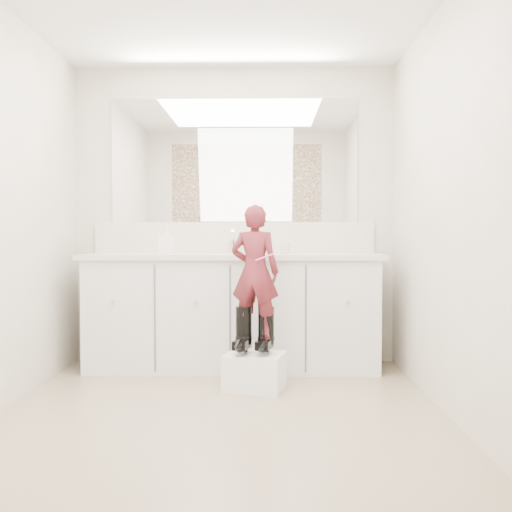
{
  "coord_description": "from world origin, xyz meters",
  "views": [
    {
      "loc": [
        0.26,
        -3.17,
        1.03
      ],
      "look_at": [
        0.19,
        0.68,
        0.89
      ],
      "focal_mm": 40.0,
      "sensor_mm": 36.0,
      "label": 1
    }
  ],
  "objects": [
    {
      "name": "soap_bottle",
      "position": [
        -0.5,
        1.15,
        1.0
      ],
      "size": [
        0.12,
        0.12,
        0.22
      ],
      "primitive_type": "imported",
      "rotation": [
        0.0,
        0.0,
        -0.27
      ],
      "color": "white",
      "rests_on": "countertop"
    },
    {
      "name": "faucet",
      "position": [
        0.0,
        1.38,
        0.94
      ],
      "size": [
        0.08,
        0.08,
        0.1
      ],
      "primitive_type": "cylinder",
      "color": "silver",
      "rests_on": "countertop"
    },
    {
      "name": "dot_panel",
      "position": [
        0.0,
        -1.49,
        1.65
      ],
      "size": [
        2.0,
        0.01,
        1.2
      ],
      "primitive_type": "cube",
      "color": "#472819",
      "rests_on": "wall_front"
    },
    {
      "name": "mirror",
      "position": [
        0.0,
        1.49,
        1.64
      ],
      "size": [
        2.0,
        0.02,
        1.0
      ],
      "primitive_type": "cube",
      "color": "white",
      "rests_on": "wall_back"
    },
    {
      "name": "backsplash",
      "position": [
        0.0,
        1.49,
        1.02
      ],
      "size": [
        2.28,
        0.03,
        0.25
      ],
      "primitive_type": "cube",
      "color": "beige",
      "rests_on": "countertop"
    },
    {
      "name": "vanity_cabinet",
      "position": [
        0.0,
        1.23,
        0.42
      ],
      "size": [
        2.2,
        0.55,
        0.85
      ],
      "primitive_type": "cube",
      "color": "silver",
      "rests_on": "floor"
    },
    {
      "name": "boot_left",
      "position": [
        0.11,
        0.63,
        0.4
      ],
      "size": [
        0.16,
        0.23,
        0.31
      ],
      "primitive_type": null,
      "rotation": [
        0.0,
        0.0,
        -0.24
      ],
      "color": "black",
      "rests_on": "step_stool"
    },
    {
      "name": "wall_back",
      "position": [
        0.0,
        1.5,
        1.2
      ],
      "size": [
        2.6,
        0.0,
        2.6
      ],
      "primitive_type": "plane",
      "rotation": [
        1.57,
        0.0,
        0.0
      ],
      "color": "#BDB6A1",
      "rests_on": "floor"
    },
    {
      "name": "countertop",
      "position": [
        0.0,
        1.21,
        0.87
      ],
      "size": [
        2.28,
        0.58,
        0.04
      ],
      "primitive_type": "cube",
      "color": "beige",
      "rests_on": "vanity_cabinet"
    },
    {
      "name": "wall_front",
      "position": [
        0.0,
        -1.5,
        1.2
      ],
      "size": [
        2.6,
        0.0,
        2.6
      ],
      "primitive_type": "plane",
      "rotation": [
        -1.57,
        0.0,
        0.0
      ],
      "color": "#BDB6A1",
      "rests_on": "floor"
    },
    {
      "name": "floor",
      "position": [
        0.0,
        0.0,
        0.0
      ],
      "size": [
        3.0,
        3.0,
        0.0
      ],
      "primitive_type": "plane",
      "color": "#826955",
      "rests_on": "ground"
    },
    {
      "name": "step_stool",
      "position": [
        0.19,
        0.61,
        0.12
      ],
      "size": [
        0.44,
        0.39,
        0.24
      ],
      "primitive_type": "cube",
      "rotation": [
        0.0,
        0.0,
        -0.24
      ],
      "color": "white",
      "rests_on": "floor"
    },
    {
      "name": "toothbrush",
      "position": [
        0.26,
        0.55,
        0.89
      ],
      "size": [
        0.13,
        0.04,
        0.06
      ],
      "primitive_type": "cylinder",
      "rotation": [
        0.0,
        1.22,
        -0.24
      ],
      "color": "pink",
      "rests_on": "toddler"
    },
    {
      "name": "toddler",
      "position": [
        0.19,
        0.63,
        0.79
      ],
      "size": [
        0.37,
        0.28,
        0.89
      ],
      "primitive_type": "imported",
      "rotation": [
        0.0,
        0.0,
        2.9
      ],
      "color": "#A0313E",
      "rests_on": "step_stool"
    },
    {
      "name": "boot_right",
      "position": [
        0.26,
        0.63,
        0.4
      ],
      "size": [
        0.16,
        0.23,
        0.31
      ],
      "primitive_type": null,
      "rotation": [
        0.0,
        0.0,
        -0.24
      ],
      "color": "black",
      "rests_on": "step_stool"
    },
    {
      "name": "cup",
      "position": [
        0.41,
        1.28,
        0.93
      ],
      "size": [
        0.1,
        0.1,
        0.09
      ],
      "primitive_type": "imported",
      "rotation": [
        0.0,
        0.0,
        -0.11
      ],
      "color": "beige",
      "rests_on": "countertop"
    },
    {
      "name": "wall_right",
      "position": [
        1.3,
        0.0,
        1.2
      ],
      "size": [
        0.0,
        3.0,
        3.0
      ],
      "primitive_type": "plane",
      "rotation": [
        1.57,
        0.0,
        -1.57
      ],
      "color": "#BDB6A1",
      "rests_on": "floor"
    }
  ]
}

